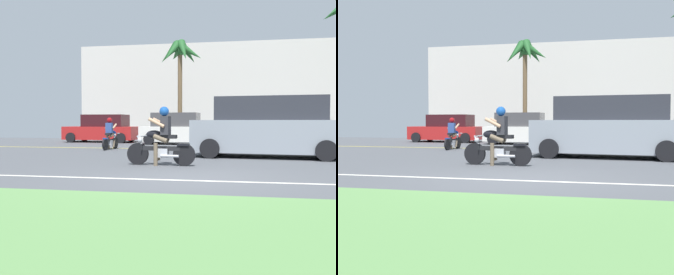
# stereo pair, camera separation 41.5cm
# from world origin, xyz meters

# --- Properties ---
(ground) EXTENTS (56.00, 30.00, 0.04)m
(ground) POSITION_xyz_m (0.00, 3.00, -0.02)
(ground) COLOR #4C4F54
(grass_median) EXTENTS (56.00, 3.80, 0.06)m
(grass_median) POSITION_xyz_m (0.00, -4.10, 0.03)
(grass_median) COLOR #5B8C4C
(grass_median) RESTS_ON ground
(lane_line_near) EXTENTS (50.40, 0.12, 0.01)m
(lane_line_near) POSITION_xyz_m (0.00, -0.34, 0.00)
(lane_line_near) COLOR silver
(lane_line_near) RESTS_ON ground
(lane_line_far) EXTENTS (50.40, 0.12, 0.01)m
(lane_line_far) POSITION_xyz_m (0.00, 8.68, 0.00)
(lane_line_far) COLOR yellow
(lane_line_far) RESTS_ON ground
(motorcyclist) EXTENTS (1.91, 0.63, 1.60)m
(motorcyclist) POSITION_xyz_m (-1.14, 2.28, 0.68)
(motorcyclist) COLOR black
(motorcyclist) RESTS_ON ground
(suv_nearby) EXTENTS (5.19, 2.58, 2.01)m
(suv_nearby) POSITION_xyz_m (1.87, 5.42, 0.97)
(suv_nearby) COLOR #8C939E
(suv_nearby) RESTS_ON ground
(parked_car_0) EXTENTS (4.20, 2.10, 1.57)m
(parked_car_0) POSITION_xyz_m (-6.91, 13.53, 0.73)
(parked_car_0) COLOR #AD1E1E
(parked_car_0) RESTS_ON ground
(parked_car_1) EXTENTS (4.14, 2.03, 1.64)m
(parked_car_1) POSITION_xyz_m (-2.28, 12.27, 0.76)
(parked_car_1) COLOR white
(parked_car_1) RESTS_ON ground
(palm_tree_2) EXTENTS (2.72, 2.62, 5.93)m
(palm_tree_2) POSITION_xyz_m (-2.68, 15.07, 4.92)
(palm_tree_2) COLOR brown
(palm_tree_2) RESTS_ON ground
(motorcyclist_distant) EXTENTS (0.53, 1.62, 1.35)m
(motorcyclist_distant) POSITION_xyz_m (-4.52, 7.89, 0.57)
(motorcyclist_distant) COLOR black
(motorcyclist_distant) RESTS_ON ground
(building_far) EXTENTS (18.29, 4.00, 6.53)m
(building_far) POSITION_xyz_m (-1.36, 21.00, 3.26)
(building_far) COLOR beige
(building_far) RESTS_ON ground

